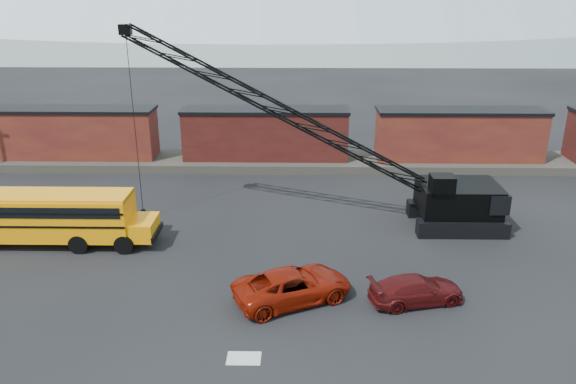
# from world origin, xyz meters

# --- Properties ---
(ground) EXTENTS (160.00, 160.00, 0.00)m
(ground) POSITION_xyz_m (0.00, 0.00, 0.00)
(ground) COLOR black
(ground) RESTS_ON ground
(gravel_berm) EXTENTS (120.00, 5.00, 0.70)m
(gravel_berm) POSITION_xyz_m (0.00, 22.00, 0.35)
(gravel_berm) COLOR #48423B
(gravel_berm) RESTS_ON ground
(boxcar_west_near) EXTENTS (13.70, 3.10, 4.17)m
(boxcar_west_near) POSITION_xyz_m (-16.00, 22.00, 2.76)
(boxcar_west_near) COLOR #4E1617
(boxcar_west_near) RESTS_ON gravel_berm
(boxcar_mid) EXTENTS (13.70, 3.10, 4.17)m
(boxcar_mid) POSITION_xyz_m (0.00, 22.00, 2.76)
(boxcar_mid) COLOR #4D1815
(boxcar_mid) RESTS_ON gravel_berm
(boxcar_east_near) EXTENTS (13.70, 3.10, 4.17)m
(boxcar_east_near) POSITION_xyz_m (16.00, 22.00, 2.76)
(boxcar_east_near) COLOR #4E1617
(boxcar_east_near) RESTS_ON gravel_berm
(snow_patch) EXTENTS (1.40, 0.90, 0.02)m
(snow_patch) POSITION_xyz_m (0.50, -4.00, 0.01)
(snow_patch) COLOR silver
(snow_patch) RESTS_ON ground
(school_bus) EXTENTS (11.65, 2.65, 3.19)m
(school_bus) POSITION_xyz_m (-11.63, 6.59, 1.79)
(school_bus) COLOR #FF9205
(school_bus) RESTS_ON ground
(red_pickup) EXTENTS (6.37, 4.86, 1.61)m
(red_pickup) POSITION_xyz_m (2.47, 0.58, 0.80)
(red_pickup) COLOR maroon
(red_pickup) RESTS_ON ground
(maroon_suv) EXTENTS (4.93, 2.91, 1.34)m
(maroon_suv) POSITION_xyz_m (8.41, 0.51, 0.67)
(maroon_suv) COLOR #490D0E
(maroon_suv) RESTS_ON ground
(crawler_crane) EXTENTS (23.39, 4.20, 12.44)m
(crawler_crane) POSITION_xyz_m (3.15, 10.20, 6.48)
(crawler_crane) COLOR black
(crawler_crane) RESTS_ON ground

